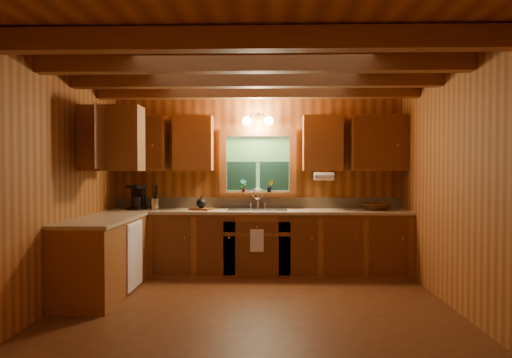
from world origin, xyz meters
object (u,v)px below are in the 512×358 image
Objects in this scene: sink at (257,213)px; cutting_board at (201,209)px; wicker_basket at (376,207)px; coffee_maker at (138,197)px.

cutting_board is (-0.79, -0.04, 0.06)m from sink.
sink is 0.79m from cutting_board.
sink is at bearing 22.28° from cutting_board.
sink is 2.05× the size of wicker_basket.
sink is at bearing 179.39° from wicker_basket.
coffee_maker is at bearing -163.49° from cutting_board.
sink is 2.35× the size of coffee_maker.
coffee_maker is at bearing 179.67° from wicker_basket.
wicker_basket is (1.65, -0.02, 0.09)m from sink.
coffee_maker is 0.92m from cutting_board.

